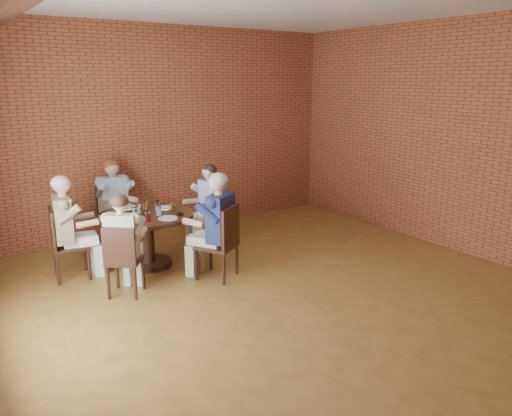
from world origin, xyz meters
TOP-DOWN VIEW (x-y plane):
  - floor at (0.00, 0.00)m, footprint 7.00×7.00m
  - wall_back at (0.00, 3.50)m, footprint 7.00×0.00m
  - wall_right at (3.25, 0.00)m, footprint 0.00×7.00m
  - dining_table at (-0.90, 2.00)m, footprint 1.30×1.30m
  - chair_a at (0.26, 2.22)m, footprint 0.48×0.48m
  - diner_a at (0.18, 2.20)m, footprint 0.71×0.61m
  - chair_b at (-0.97, 3.18)m, footprint 0.46×0.46m
  - diner_b at (-0.97, 3.09)m, footprint 0.58×0.69m
  - chair_c at (-1.98, 2.15)m, footprint 0.50×0.50m
  - diner_c at (-1.89, 2.14)m, footprint 0.74×0.63m
  - chair_d at (-1.53, 1.18)m, footprint 0.54×0.54m
  - diner_d at (-1.49, 1.24)m, footprint 0.74×0.76m
  - chair_e at (-0.26, 1.02)m, footprint 0.63×0.63m
  - diner_e at (-0.31, 1.10)m, footprint 0.85×0.89m
  - plate_a at (-0.55, 2.14)m, footprint 0.26×0.26m
  - plate_b at (-0.98, 2.46)m, footprint 0.26×0.26m
  - plate_c at (-1.30, 2.05)m, footprint 0.26×0.26m
  - plate_d at (-0.75, 1.60)m, footprint 0.26×0.26m
  - glass_a at (-0.69, 2.08)m, footprint 0.07×0.07m
  - glass_b at (-0.81, 2.22)m, footprint 0.07×0.07m
  - glass_c at (-1.04, 2.25)m, footprint 0.07×0.07m
  - glass_d at (-0.98, 2.07)m, footprint 0.07×0.07m
  - glass_e at (-1.09, 1.91)m, footprint 0.07×0.07m
  - glass_f at (-1.02, 1.62)m, footprint 0.07×0.07m
  - glass_g at (-0.78, 1.83)m, footprint 0.07×0.07m
  - glass_h at (-0.52, 1.93)m, footprint 0.07×0.07m
  - smartphone at (-0.52, 1.72)m, footprint 0.11×0.16m

SIDE VIEW (x-z plane):
  - floor at x=0.00m, z-range 0.00..0.00m
  - chair_d at x=-1.53m, z-range 0.04..0.93m
  - chair_a at x=0.26m, z-range 0.04..0.96m
  - chair_b at x=-0.97m, z-range 0.04..0.99m
  - chair_c at x=-1.98m, z-range 0.04..0.99m
  - chair_e at x=-0.26m, z-range 0.04..1.01m
  - dining_table at x=-0.90m, z-range 0.15..0.90m
  - diner_d at x=-1.49m, z-range 0.00..1.25m
  - diner_a at x=0.18m, z-range 0.00..1.30m
  - diner_b at x=-0.97m, z-range 0.00..1.35m
  - diner_c at x=-1.89m, z-range 0.00..1.36m
  - diner_e at x=-0.31m, z-range 0.00..1.39m
  - smartphone at x=-0.52m, z-range 0.75..0.76m
  - plate_a at x=-0.55m, z-range 0.75..0.76m
  - plate_b at x=-0.98m, z-range 0.75..0.76m
  - plate_c at x=-1.30m, z-range 0.75..0.76m
  - plate_d at x=-0.75m, z-range 0.75..0.76m
  - glass_a at x=-0.69m, z-range 0.75..0.89m
  - glass_b at x=-0.81m, z-range 0.75..0.89m
  - glass_c at x=-1.04m, z-range 0.75..0.89m
  - glass_d at x=-0.98m, z-range 0.75..0.89m
  - glass_e at x=-1.09m, z-range 0.75..0.89m
  - glass_f at x=-1.02m, z-range 0.75..0.89m
  - glass_g at x=-0.78m, z-range 0.75..0.89m
  - glass_h at x=-0.52m, z-range 0.75..0.89m
  - wall_back at x=0.00m, z-range -1.80..5.20m
  - wall_right at x=3.25m, z-range -1.80..5.20m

